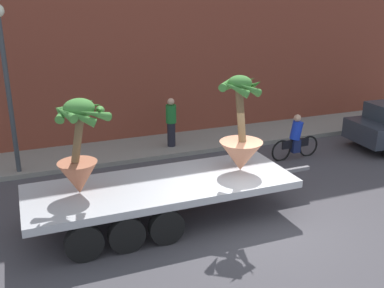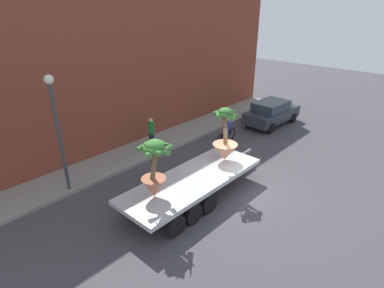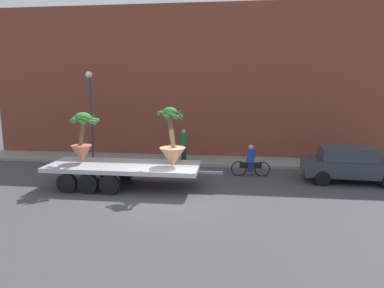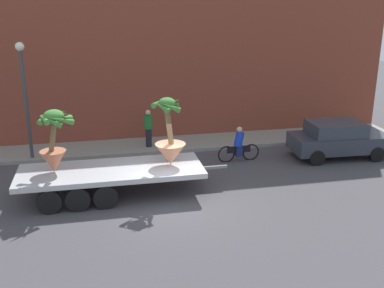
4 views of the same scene
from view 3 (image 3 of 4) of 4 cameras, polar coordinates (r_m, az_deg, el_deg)
name	(u,v)px [view 3 (image 3 of 4)]	position (r m, az deg, el deg)	size (l,w,h in m)	color
ground_plane	(167,197)	(13.51, -4.22, -8.78)	(60.00, 60.00, 0.00)	#423F44
sidewalk	(188,160)	(19.28, -0.66, -2.72)	(24.00, 2.20, 0.15)	gray
building_facade	(192,83)	(20.47, -0.03, 10.14)	(24.00, 1.20, 8.72)	brown
flatbed_trailer	(118,169)	(14.91, -12.25, -4.08)	(7.38, 2.33, 0.98)	#B7BABF
potted_palm_rear	(172,146)	(14.11, -3.33, -0.37)	(1.20, 1.15, 2.43)	tan
potted_palm_middle	(82,139)	(15.37, -17.77, 0.80)	(1.26, 1.27, 2.17)	#B26647
cyclist	(251,162)	(16.45, 9.74, -3.01)	(1.84, 0.36, 1.54)	black
parked_car	(350,164)	(16.81, 24.76, -2.98)	(4.20, 2.02, 1.58)	#2D333D
pedestrian_near_gate	(184,144)	(18.80, -1.40, -0.05)	(0.36, 0.36, 1.71)	black
street_lamp	(90,104)	(19.48, -16.55, 6.38)	(0.36, 0.36, 4.83)	#383D42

